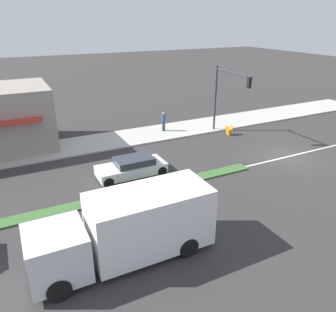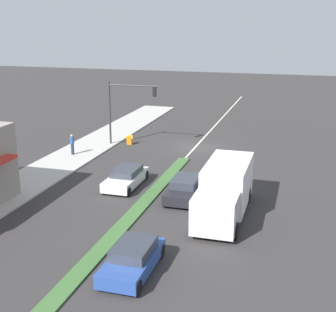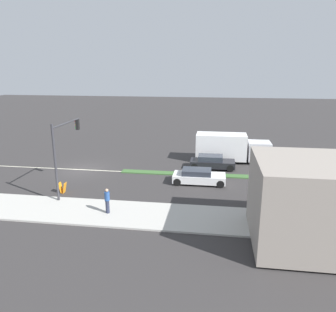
{
  "view_description": "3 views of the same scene",
  "coord_description": "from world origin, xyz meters",
  "px_view_note": "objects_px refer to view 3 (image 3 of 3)",
  "views": [
    {
      "loc": [
        -15.76,
        17.73,
        9.41
      ],
      "look_at": [
        0.71,
        9.45,
        1.6
      ],
      "focal_mm": 35.0,
      "sensor_mm": 36.0,
      "label": 1
    },
    {
      "loc": [
        -8.97,
        39.18,
        10.79
      ],
      "look_at": [
        -0.25,
        9.52,
        1.82
      ],
      "focal_mm": 50.0,
      "sensor_mm": 36.0,
      "label": 2
    },
    {
      "loc": [
        28.37,
        12.49,
        9.48
      ],
      "look_at": [
        -1.71,
        8.1,
        1.22
      ],
      "focal_mm": 35.0,
      "sensor_mm": 36.0,
      "label": 3
    }
  ],
  "objects_px": {
    "coupe_blue": "(314,166)",
    "sedan_dark": "(212,162)",
    "van_white": "(199,177)",
    "delivery_truck": "(230,148)",
    "pedestrian": "(107,200)",
    "warning_aframe_sign": "(63,188)",
    "traffic_signal_main": "(63,145)"
  },
  "relations": [
    {
      "from": "pedestrian",
      "to": "warning_aframe_sign",
      "type": "distance_m",
      "value": 5.75
    },
    {
      "from": "pedestrian",
      "to": "van_white",
      "type": "distance_m",
      "value": 8.96
    },
    {
      "from": "delivery_truck",
      "to": "coupe_blue",
      "type": "distance_m",
      "value": 8.2
    },
    {
      "from": "sedan_dark",
      "to": "warning_aframe_sign",
      "type": "bearing_deg",
      "value": -54.55
    },
    {
      "from": "traffic_signal_main",
      "to": "pedestrian",
      "type": "xyz_separation_m",
      "value": [
        3.02,
        4.26,
        -2.88
      ]
    },
    {
      "from": "sedan_dark",
      "to": "coupe_blue",
      "type": "bearing_deg",
      "value": 90.0
    },
    {
      "from": "traffic_signal_main",
      "to": "warning_aframe_sign",
      "type": "height_order",
      "value": "traffic_signal_main"
    },
    {
      "from": "warning_aframe_sign",
      "to": "van_white",
      "type": "relative_size",
      "value": 0.19
    },
    {
      "from": "warning_aframe_sign",
      "to": "delivery_truck",
      "type": "bearing_deg",
      "value": 129.7
    },
    {
      "from": "traffic_signal_main",
      "to": "sedan_dark",
      "type": "relative_size",
      "value": 1.32
    },
    {
      "from": "delivery_truck",
      "to": "sedan_dark",
      "type": "bearing_deg",
      "value": -32.05
    },
    {
      "from": "warning_aframe_sign",
      "to": "coupe_blue",
      "type": "bearing_deg",
      "value": 111.3
    },
    {
      "from": "delivery_truck",
      "to": "van_white",
      "type": "xyz_separation_m",
      "value": [
        7.2,
        -2.79,
        -0.87
      ]
    },
    {
      "from": "sedan_dark",
      "to": "traffic_signal_main",
      "type": "bearing_deg",
      "value": -52.72
    },
    {
      "from": "traffic_signal_main",
      "to": "sedan_dark",
      "type": "bearing_deg",
      "value": 127.28
    },
    {
      "from": "traffic_signal_main",
      "to": "warning_aframe_sign",
      "type": "distance_m",
      "value": 3.51
    },
    {
      "from": "warning_aframe_sign",
      "to": "pedestrian",
      "type": "bearing_deg",
      "value": 55.52
    },
    {
      "from": "warning_aframe_sign",
      "to": "coupe_blue",
      "type": "relative_size",
      "value": 0.2
    },
    {
      "from": "pedestrian",
      "to": "van_white",
      "type": "height_order",
      "value": "pedestrian"
    },
    {
      "from": "pedestrian",
      "to": "coupe_blue",
      "type": "bearing_deg",
      "value": 125.19
    },
    {
      "from": "coupe_blue",
      "to": "van_white",
      "type": "bearing_deg",
      "value": -67.17
    },
    {
      "from": "traffic_signal_main",
      "to": "sedan_dark",
      "type": "height_order",
      "value": "traffic_signal_main"
    },
    {
      "from": "warning_aframe_sign",
      "to": "delivery_truck",
      "type": "relative_size",
      "value": 0.11
    },
    {
      "from": "delivery_truck",
      "to": "sedan_dark",
      "type": "xyz_separation_m",
      "value": [
        2.8,
        -1.75,
        -0.84
      ]
    },
    {
      "from": "pedestrian",
      "to": "sedan_dark",
      "type": "relative_size",
      "value": 0.4
    },
    {
      "from": "coupe_blue",
      "to": "sedan_dark",
      "type": "distance_m",
      "value": 9.41
    },
    {
      "from": "warning_aframe_sign",
      "to": "van_white",
      "type": "xyz_separation_m",
      "value": [
        -3.71,
        10.35,
        0.18
      ]
    },
    {
      "from": "delivery_truck",
      "to": "coupe_blue",
      "type": "height_order",
      "value": "delivery_truck"
    },
    {
      "from": "traffic_signal_main",
      "to": "van_white",
      "type": "relative_size",
      "value": 1.28
    },
    {
      "from": "traffic_signal_main",
      "to": "warning_aframe_sign",
      "type": "xyz_separation_m",
      "value": [
        -0.21,
        -0.45,
        -3.47
      ]
    },
    {
      "from": "traffic_signal_main",
      "to": "delivery_truck",
      "type": "distance_m",
      "value": 17.05
    },
    {
      "from": "van_white",
      "to": "coupe_blue",
      "type": "height_order",
      "value": "coupe_blue"
    }
  ]
}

